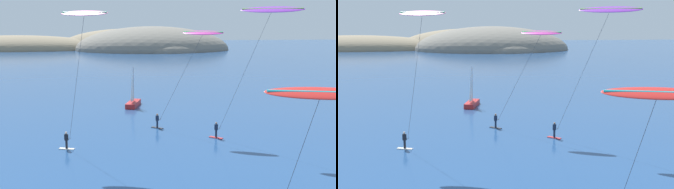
% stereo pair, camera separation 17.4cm
% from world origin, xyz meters
% --- Properties ---
extents(headland_island, '(143.57, 67.96, 21.75)m').
position_xyz_m(headland_island, '(4.14, 194.89, 0.00)').
color(headland_island, '#84755B').
rests_on(headland_island, ground).
extents(sailboat_near, '(2.64, 5.94, 5.70)m').
position_xyz_m(sailboat_near, '(-1.62, 53.79, 0.64)').
color(sailboat_near, '#B22323').
rests_on(sailboat_near, ground).
extents(kitesurfer_pink, '(5.20, 2.89, 13.12)m').
position_xyz_m(kitesurfer_pink, '(-7.69, 32.41, 11.66)').
color(kitesurfer_pink, silver).
rests_on(kitesurfer_pink, ground).
extents(kitesurfer_red, '(6.05, 3.09, 8.51)m').
position_xyz_m(kitesurfer_red, '(5.30, 13.87, 7.60)').
color(kitesurfer_red, red).
rests_on(kitesurfer_red, ground).
extents(kitesurfer_magenta, '(7.65, 4.56, 11.19)m').
position_xyz_m(kitesurfer_magenta, '(4.24, 37.86, 9.83)').
color(kitesurfer_magenta, '#2D2D33').
rests_on(kitesurfer_magenta, ground).
extents(kitesurfer_purple, '(8.19, 5.49, 13.58)m').
position_xyz_m(kitesurfer_purple, '(9.82, 32.31, 12.34)').
color(kitesurfer_purple, red).
rests_on(kitesurfer_purple, ground).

